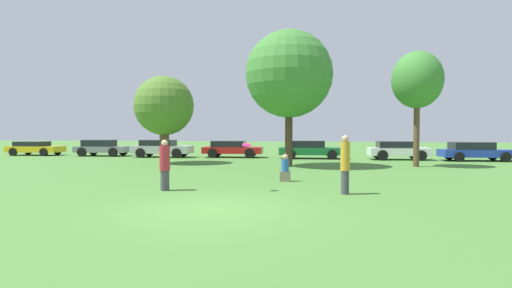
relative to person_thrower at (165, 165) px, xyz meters
The scene contains 15 objects.
ground_plane 3.63m from the person_thrower, 49.75° to the right, with size 120.00×120.00×0.00m, color #477A33.
person_thrower is the anchor object (origin of this frame).
person_catcher 5.81m from the person_thrower, ahead, with size 0.29×0.29×1.83m.
frisbee 2.78m from the person_thrower, ahead, with size 0.30×0.29×0.12m.
bystander_sitting 4.76m from the person_thrower, 38.43° to the left, with size 0.39×0.33×1.06m.
tree_0 11.20m from the person_thrower, 112.51° to the left, with size 3.55×3.55×5.24m.
tree_1 10.68m from the person_thrower, 69.94° to the left, with size 4.76×4.76×7.44m.
tree_2 14.94m from the person_thrower, 44.80° to the left, with size 2.69×2.69×6.27m.
parked_car_yellow 23.42m from the person_thrower, 137.98° to the left, with size 4.21×2.07×1.11m.
parked_car_grey 19.62m from the person_thrower, 126.48° to the left, with size 4.10×2.06×1.25m.
parked_car_silver 16.53m from the person_thrower, 113.26° to the left, with size 4.42×2.03×1.28m.
parked_car_red 15.93m from the person_thrower, 94.88° to the left, with size 4.42×1.99×1.22m.
parked_car_green 16.16m from the person_thrower, 74.30° to the left, with size 4.59×2.10×1.26m.
parked_car_white 18.49m from the person_thrower, 56.31° to the left, with size 4.02×2.04×1.25m.
parked_car_blue 21.29m from the person_thrower, 45.14° to the left, with size 4.53×2.02×1.23m.
Camera 1 is at (2.72, -9.41, 1.97)m, focal length 27.31 mm.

